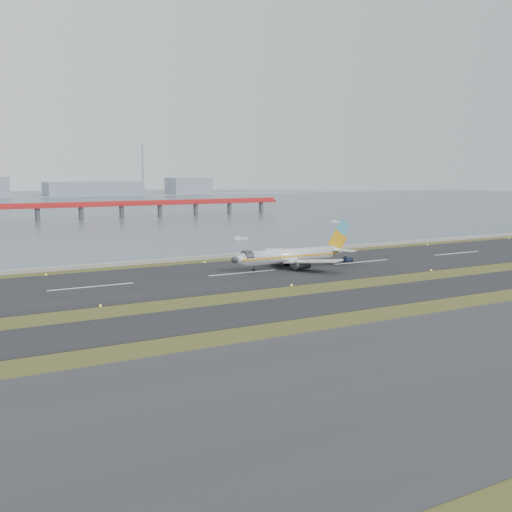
{
  "coord_description": "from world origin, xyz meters",
  "views": [
    {
      "loc": [
        -82.09,
        -113.26,
        25.92
      ],
      "look_at": [
        -0.86,
        22.0,
        5.48
      ],
      "focal_mm": 45.0,
      "sensor_mm": 36.0,
      "label": 1
    }
  ],
  "objects": [
    {
      "name": "ground",
      "position": [
        0.0,
        0.0,
        0.0
      ],
      "size": [
        1000.0,
        1000.0,
        0.0
      ],
      "primitive_type": "plane",
      "color": "#364117",
      "rests_on": "ground"
    },
    {
      "name": "taxiway_strip",
      "position": [
        0.0,
        -12.0,
        0.05
      ],
      "size": [
        1000.0,
        18.0,
        0.1
      ],
      "primitive_type": "cube",
      "color": "black",
      "rests_on": "ground"
    },
    {
      "name": "runway_strip",
      "position": [
        0.0,
        30.0,
        0.05
      ],
      "size": [
        1000.0,
        45.0,
        0.1
      ],
      "primitive_type": "cube",
      "color": "black",
      "rests_on": "ground"
    },
    {
      "name": "seawall",
      "position": [
        0.0,
        60.0,
        0.5
      ],
      "size": [
        1000.0,
        2.5,
        1.0
      ],
      "primitive_type": "cube",
      "color": "#969690",
      "rests_on": "ground"
    },
    {
      "name": "red_pier",
      "position": [
        20.0,
        250.0,
        7.28
      ],
      "size": [
        260.0,
        5.0,
        10.2
      ],
      "color": "red",
      "rests_on": "ground"
    },
    {
      "name": "airliner",
      "position": [
        16.39,
        31.11,
        3.46
      ],
      "size": [
        38.52,
        32.89,
        12.8
      ],
      "color": "silver",
      "rests_on": "ground"
    },
    {
      "name": "pushback_tug",
      "position": [
        36.89,
        32.53,
        0.89
      ],
      "size": [
        3.02,
        1.99,
        1.83
      ],
      "rotation": [
        0.0,
        0.0,
        0.12
      ],
      "color": "#121E32",
      "rests_on": "ground"
    },
    {
      "name": "workboat_near",
      "position": [
        40.89,
        104.1,
        0.49
      ],
      "size": [
        6.62,
        2.92,
        1.55
      ],
      "rotation": [
        0.0,
        0.0,
        0.15
      ],
      "color": "silver",
      "rests_on": "ground"
    },
    {
      "name": "workboat_far",
      "position": [
        127.96,
        155.11,
        0.46
      ],
      "size": [
        6.3,
        3.1,
        1.47
      ],
      "rotation": [
        0.0,
        0.0,
        -0.21
      ],
      "color": "silver",
      "rests_on": "ground"
    }
  ]
}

